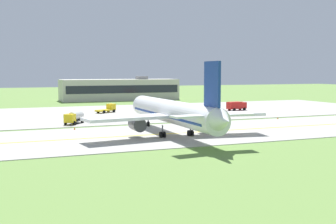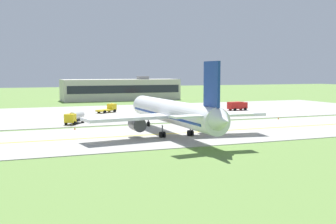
{
  "view_description": "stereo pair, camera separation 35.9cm",
  "coord_description": "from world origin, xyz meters",
  "px_view_note": "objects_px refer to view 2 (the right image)",
  "views": [
    {
      "loc": [
        -32.36,
        -71.22,
        11.21
      ],
      "look_at": [
        -3.4,
        0.26,
        4.0
      ],
      "focal_mm": 46.16,
      "sensor_mm": 36.0,
      "label": 1
    },
    {
      "loc": [
        -32.02,
        -71.36,
        11.21
      ],
      "look_at": [
        -3.4,
        0.26,
        4.0
      ],
      "focal_mm": 46.16,
      "sensor_mm": 36.0,
      "label": 2
    }
  ],
  "objects_px": {
    "airplane_lead": "(173,112)",
    "service_truck_fuel": "(75,117)",
    "service_truck_catering": "(109,108)",
    "service_truck_baggage": "(237,105)"
  },
  "relations": [
    {
      "from": "service_truck_baggage",
      "to": "service_truck_fuel",
      "type": "relative_size",
      "value": 1.03
    },
    {
      "from": "airplane_lead",
      "to": "service_truck_fuel",
      "type": "xyz_separation_m",
      "value": [
        -13.11,
        23.6,
        -2.6
      ]
    },
    {
      "from": "service_truck_baggage",
      "to": "service_truck_fuel",
      "type": "distance_m",
      "value": 51.15
    },
    {
      "from": "service_truck_fuel",
      "to": "service_truck_catering",
      "type": "bearing_deg",
      "value": 59.98
    },
    {
      "from": "service_truck_baggage",
      "to": "service_truck_fuel",
      "type": "xyz_separation_m",
      "value": [
        -48.96,
        -14.8,
        0.0
      ]
    },
    {
      "from": "airplane_lead",
      "to": "service_truck_catering",
      "type": "relative_size",
      "value": 6.14
    },
    {
      "from": "airplane_lead",
      "to": "service_truck_baggage",
      "type": "distance_m",
      "value": 52.6
    },
    {
      "from": "service_truck_fuel",
      "to": "service_truck_catering",
      "type": "height_order",
      "value": "service_truck_fuel"
    },
    {
      "from": "service_truck_catering",
      "to": "service_truck_baggage",
      "type": "bearing_deg",
      "value": -12.58
    },
    {
      "from": "service_truck_fuel",
      "to": "service_truck_catering",
      "type": "distance_m",
      "value": 26.32
    }
  ]
}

